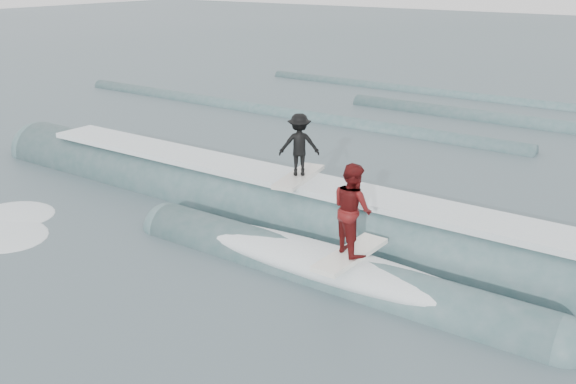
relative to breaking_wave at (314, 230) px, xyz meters
The scene contains 6 objects.
ground 4.34m from the breaking_wave, 94.50° to the right, with size 160.00×160.00×0.00m, color #384E52.
breaking_wave is the anchor object (origin of this frame).
surfer_black 1.97m from the breaking_wave, 149.91° to the left, with size 1.11×2.07×1.60m.
surfer_red 3.05m from the breaking_wave, 41.68° to the right, with size 1.10×2.02×1.90m.
whitewater 6.48m from the breaking_wave, 115.01° to the right, with size 11.80×6.33×0.10m.
far_swells 13.42m from the breaking_wave, 96.73° to the left, with size 34.99×8.65×0.80m.
Camera 1 is at (7.90, -7.46, 5.98)m, focal length 40.00 mm.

